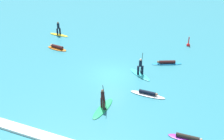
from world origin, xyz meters
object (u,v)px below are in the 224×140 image
Objects in this scene: surfer_on_yellow_board at (59,32)px; surfer_on_orange_board at (57,48)px; surfer_on_purple_board at (188,138)px; surfer_on_teal_board at (140,71)px; marker_buoy at (188,44)px; surfer_on_white_board at (148,94)px; surfer_on_blue_board at (167,63)px; surfer_on_green_board at (103,105)px.

surfer_on_yellow_board is 4.11m from surfer_on_orange_board.
surfer_on_teal_board is at bearing 127.27° from surfer_on_purple_board.
surfer_on_yellow_board is 0.94× the size of surfer_on_teal_board.
surfer_on_orange_board is 14.70m from marker_buoy.
surfer_on_orange_board is (-12.16, 5.09, 0.03)m from surfer_on_white_board.
surfer_on_orange_board is (-12.07, -1.25, 0.02)m from surfer_on_blue_board.
surfer_on_white_board is 0.95× the size of surfer_on_green_board.
surfer_on_yellow_board is at bearing -34.93° from surfer_on_blue_board.
surfer_on_white_board is 1.12× the size of surfer_on_teal_board.
surfer_on_teal_board is at bearing 119.89° from surfer_on_white_board.
marker_buoy is (3.55, 15.14, -0.21)m from surfer_on_green_board.
surfer_on_teal_board is 0.85× the size of surfer_on_green_board.
surfer_on_orange_board is at bearing -19.55° from surfer_on_blue_board.
surfer_on_blue_board is (-0.09, 6.34, 0.01)m from surfer_on_white_board.
surfer_on_yellow_board reaches higher than surfer_on_orange_board.
surfer_on_orange_board is 19.06m from surfer_on_purple_board.
surfer_on_teal_board reaches higher than surfer_on_orange_board.
surfer_on_yellow_board is 0.80× the size of surfer_on_green_board.
surfer_on_blue_board is 1.16× the size of surfer_on_yellow_board.
surfer_on_blue_board is at bearing 173.24° from surfer_on_yellow_board.
surfer_on_green_board is at bearing 145.05° from surfer_on_orange_board.
surfer_on_purple_board is (4.47, -10.72, -0.02)m from surfer_on_blue_board.
surfer_on_orange_board is at bearing -130.41° from surfer_on_green_board.
marker_buoy is at bearing 167.95° from surfer_on_green_board.
surfer_on_teal_board is at bearing 37.00° from surfer_on_blue_board.
surfer_on_white_board is at bearing -94.50° from marker_buoy.
surfer_on_blue_board is 0.93× the size of surfer_on_green_board.
surfer_on_green_board is (11.53, -12.05, -0.05)m from surfer_on_yellow_board.
surfer_on_blue_board is 1.05× the size of surfer_on_purple_board.
surfer_on_blue_board is 1.19× the size of surfer_on_orange_board.
surfer_on_teal_board reaches higher than surfer_on_white_board.
surfer_on_yellow_board is 2.20× the size of marker_buoy.
surfer_on_yellow_board is 13.57m from surfer_on_teal_board.
marker_buoy is (-3.45, 16.15, 0.04)m from surfer_on_purple_board.
surfer_on_orange_board is at bearing 22.28° from surfer_on_teal_board.
surfer_on_teal_board is 6.53m from surfer_on_green_board.
surfer_on_orange_board is at bearing -152.93° from marker_buoy.
surfer_on_green_board is (9.54, -8.45, 0.21)m from surfer_on_orange_board.
surfer_on_teal_board is 2.33× the size of marker_buoy.
marker_buoy is (2.70, 8.66, -0.22)m from surfer_on_teal_board.
surfer_on_purple_board is at bearing 156.81° from surfer_on_orange_board.
surfer_on_blue_board is 2.55× the size of marker_buoy.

